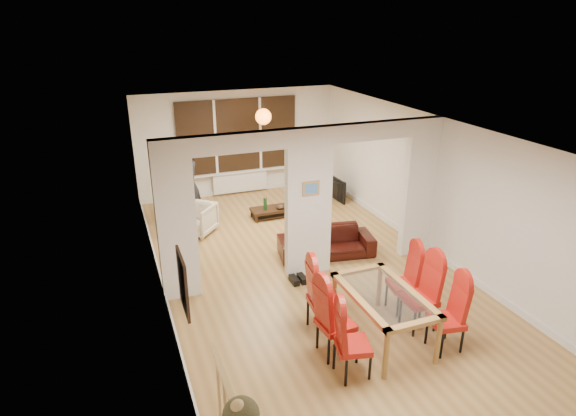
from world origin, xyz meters
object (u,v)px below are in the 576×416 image
dining_table (382,316)px  armchair (196,219)px  person (190,185)px  dining_chair_lb (336,319)px  dining_chair_rb (420,295)px  coffee_table (272,213)px  bottle (265,204)px  dining_chair_rc (403,281)px  dining_chair_lc (325,296)px  dining_chair_la (353,340)px  dining_chair_ra (447,316)px  television (332,188)px  sofa (326,242)px  bowl (281,207)px

dining_table → armchair: 4.79m
armchair → person: person is taller
dining_chair_lb → dining_chair_rb: dining_chair_lb is taller
coffee_table → bottle: bottle is taller
dining_chair_rc → dining_table: bearing=-133.1°
dining_chair_lc → dining_chair_la: bearing=-88.1°
dining_chair_rc → bottle: dining_chair_rc is taller
dining_chair_la → armchair: bearing=115.0°
dining_chair_rc → person: size_ratio=0.58×
dining_chair_ra → person: person is taller
dining_chair_la → dining_chair_rb: bearing=35.6°
dining_chair_lb → dining_chair_ra: (1.43, -0.43, -0.03)m
television → sofa: bearing=149.5°
dining_chair_ra → bottle: (-0.84, 5.18, -0.15)m
sofa → person: 3.26m
sofa → coffee_table: 2.16m
dining_chair_rb → dining_chair_rc: dining_chair_rb is taller
armchair → dining_chair_lc: bearing=-33.3°
dining_chair_ra → bottle: 5.25m
dining_table → dining_chair_rb: size_ratio=1.44×
dining_chair_lc → armchair: (-1.08, 4.00, -0.23)m
dining_chair_la → sofa: size_ratio=0.58×
dining_chair_rc → bottle: bearing=110.2°
coffee_table → dining_chair_ra: bearing=-82.7°
coffee_table → bowl: bowl is taller
armchair → person: bearing=130.1°
dining_table → dining_chair_lc: dining_chair_lc is taller
dining_table → dining_chair_lc: size_ratio=1.41×
dining_chair_lb → bowl: bearing=73.3°
dining_chair_rb → dining_chair_lc: bearing=160.5°
coffee_table → bottle: bearing=-163.3°
television → dining_chair_lb: bearing=151.9°
dining_chair_la → dining_chair_lb: 0.45m
television → coffee_table: size_ratio=1.05×
dining_chair_ra → sofa: 3.13m
dining_chair_ra → dining_chair_rc: 1.01m
dining_chair_rc → television: (1.12, 4.79, -0.23)m
dining_chair_rc → sofa: 2.13m
sofa → television: 3.04m
bottle → dining_chair_lc: bearing=-96.8°
dining_chair_lc → television: bearing=69.5°
armchair → bottle: armchair is taller
dining_chair_lc → bottle: 4.24m
dining_table → television: (1.77, 5.30, -0.09)m
dining_chair_la → dining_chair_lc: 0.99m
dining_table → dining_chair_rc: size_ratio=1.53×
sofa → coffee_table: sofa is taller
sofa → armchair: size_ratio=2.52×
dining_chair_lb → bowl: 4.81m
coffee_table → bottle: (-0.17, -0.05, 0.26)m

